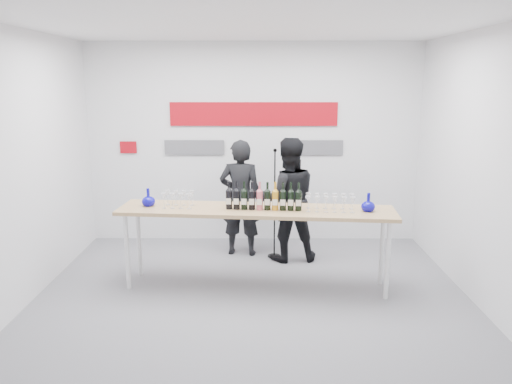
% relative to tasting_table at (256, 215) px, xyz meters
% --- Properties ---
extents(ground, '(5.00, 5.00, 0.00)m').
position_rel_tasting_table_xyz_m(ground, '(-0.04, -0.14, -0.90)').
color(ground, slate).
rests_on(ground, ground).
extents(back_wall, '(5.00, 0.04, 3.00)m').
position_rel_tasting_table_xyz_m(back_wall, '(-0.04, 1.86, 0.60)').
color(back_wall, silver).
rests_on(back_wall, ground).
extents(signage, '(3.38, 0.02, 0.79)m').
position_rel_tasting_table_xyz_m(signage, '(-0.10, 1.83, 0.91)').
color(signage, '#A10611').
rests_on(signage, back_wall).
extents(tasting_table, '(3.29, 0.94, 0.97)m').
position_rel_tasting_table_xyz_m(tasting_table, '(0.00, 0.00, 0.00)').
color(tasting_table, tan).
rests_on(tasting_table, ground).
extents(wine_bottles, '(0.89, 0.15, 0.33)m').
position_rel_tasting_table_xyz_m(wine_bottles, '(0.09, -0.05, 0.24)').
color(wine_bottles, black).
rests_on(wine_bottles, tasting_table).
extents(decanter_left, '(0.16, 0.16, 0.21)m').
position_rel_tasting_table_xyz_m(decanter_left, '(-1.29, 0.13, 0.18)').
color(decanter_left, '#0B0898').
rests_on(decanter_left, tasting_table).
extents(decanter_right, '(0.16, 0.16, 0.21)m').
position_rel_tasting_table_xyz_m(decanter_right, '(1.29, -0.11, 0.18)').
color(decanter_right, '#0B0898').
rests_on(decanter_right, tasting_table).
extents(glasses_left, '(0.38, 0.25, 0.18)m').
position_rel_tasting_table_xyz_m(glasses_left, '(-0.92, 0.08, 0.17)').
color(glasses_left, silver).
rests_on(glasses_left, tasting_table).
extents(glasses_right, '(0.58, 0.27, 0.18)m').
position_rel_tasting_table_xyz_m(glasses_right, '(0.86, -0.08, 0.17)').
color(glasses_right, silver).
rests_on(glasses_right, tasting_table).
extents(presenter_left, '(0.65, 0.47, 1.65)m').
position_rel_tasting_table_xyz_m(presenter_left, '(-0.22, 1.16, -0.07)').
color(presenter_left, black).
rests_on(presenter_left, ground).
extents(presenter_right, '(0.90, 0.74, 1.70)m').
position_rel_tasting_table_xyz_m(presenter_right, '(0.43, 0.94, -0.05)').
color(presenter_right, black).
rests_on(presenter_right, ground).
extents(mic_stand, '(0.18, 0.18, 1.55)m').
position_rel_tasting_table_xyz_m(mic_stand, '(0.25, 1.02, -0.43)').
color(mic_stand, black).
rests_on(mic_stand, ground).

